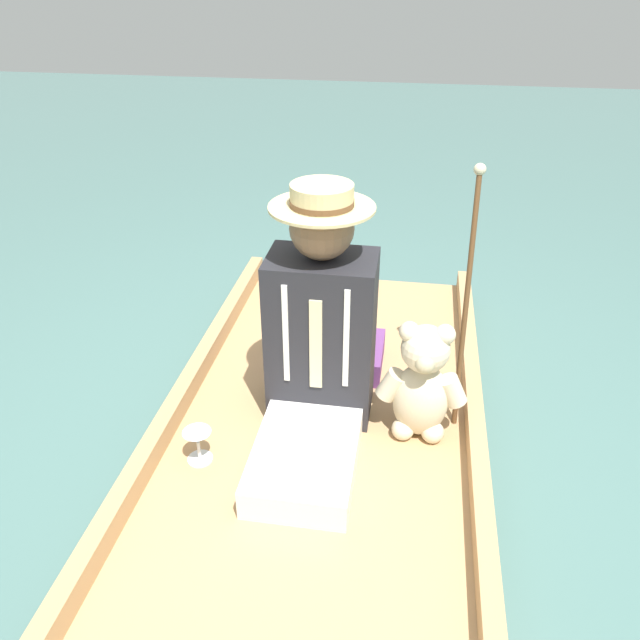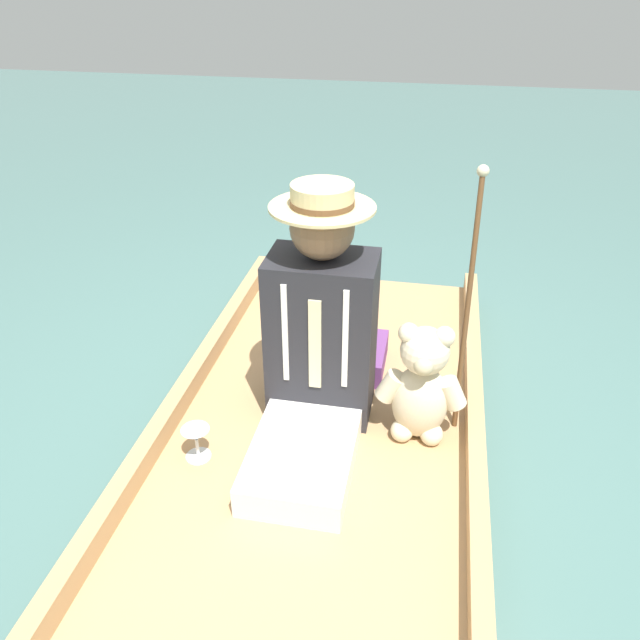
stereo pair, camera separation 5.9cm
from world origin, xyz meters
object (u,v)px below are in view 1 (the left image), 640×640
object	(u,v)px
walking_cane	(469,278)
seated_person	(319,341)
teddy_bear	(422,384)
wine_glass	(198,439)

from	to	relation	value
walking_cane	seated_person	bearing A→B (deg)	23.73
teddy_bear	wine_glass	bearing A→B (deg)	19.77
wine_glass	walking_cane	distance (m)	1.12
seated_person	walking_cane	bearing A→B (deg)	-165.47
walking_cane	teddy_bear	bearing A→B (deg)	61.06
wine_glass	walking_cane	bearing A→B (deg)	-149.76
wine_glass	walking_cane	xyz separation A→B (m)	(-0.89, -0.52, 0.44)
seated_person	wine_glass	bearing A→B (deg)	28.70
seated_person	wine_glass	world-z (taller)	seated_person
seated_person	wine_glass	xyz separation A→B (m)	(0.38, 0.29, -0.25)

